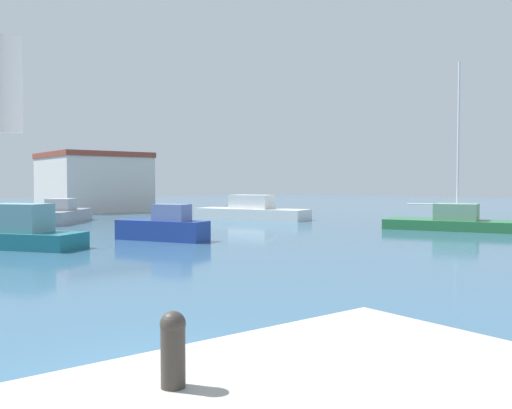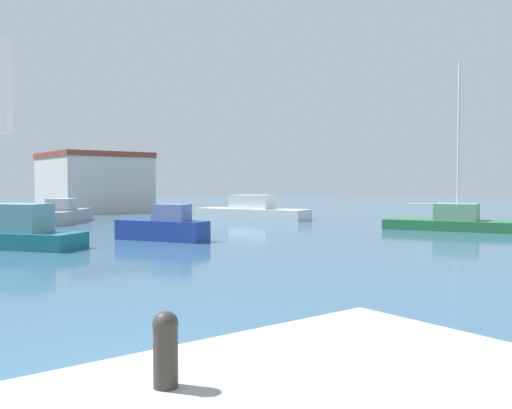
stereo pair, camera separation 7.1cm
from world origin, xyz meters
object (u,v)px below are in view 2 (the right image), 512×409
at_px(mooring_bollard, 166,346).
at_px(motorboat_teal_center_channel, 4,233).
at_px(motorboat_white_mid_harbor, 252,211).
at_px(motorboat_blue_outer_mooring, 164,227).
at_px(motorboat_grey_distant_north, 62,214).
at_px(sailboat_green_far_left, 457,221).

height_order(mooring_bollard, motorboat_teal_center_channel, motorboat_teal_center_channel).
xyz_separation_m(motorboat_white_mid_harbor, motorboat_blue_outer_mooring, (-12.82, -9.78, 0.01)).
bearing_deg(motorboat_teal_center_channel, motorboat_blue_outer_mooring, -13.22).
height_order(motorboat_teal_center_channel, motorboat_blue_outer_mooring, motorboat_teal_center_channel).
distance_m(mooring_bollard, motorboat_grey_distant_north, 35.96).
bearing_deg(motorboat_teal_center_channel, mooring_bollard, -100.00).
bearing_deg(motorboat_teal_center_channel, sailboat_green_far_left, -16.78).
distance_m(sailboat_green_far_left, motorboat_blue_outer_mooring, 17.12).
relative_size(mooring_bollard, motorboat_blue_outer_mooring, 0.13).
distance_m(mooring_bollard, sailboat_green_far_left, 30.20).
bearing_deg(motorboat_white_mid_harbor, motorboat_blue_outer_mooring, -142.66).
bearing_deg(motorboat_teal_center_channel, motorboat_white_mid_harbor, 22.73).
bearing_deg(motorboat_white_mid_harbor, sailboat_green_far_left, -77.20).
distance_m(mooring_bollard, motorboat_blue_outer_mooring, 22.07).
bearing_deg(motorboat_white_mid_harbor, motorboat_grey_distant_north, 157.92).
height_order(sailboat_green_far_left, motorboat_grey_distant_north, sailboat_green_far_left).
bearing_deg(mooring_bollard, motorboat_white_mid_harbor, 51.46).
bearing_deg(motorboat_grey_distant_north, mooring_bollard, -107.16).
relative_size(motorboat_white_mid_harbor, motorboat_blue_outer_mooring, 1.95).
xyz_separation_m(motorboat_grey_distant_north, motorboat_blue_outer_mooring, (-0.16, -14.92, 0.06)).
height_order(motorboat_white_mid_harbor, motorboat_teal_center_channel, motorboat_teal_center_channel).
distance_m(mooring_bollard, motorboat_white_mid_harbor, 37.35).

